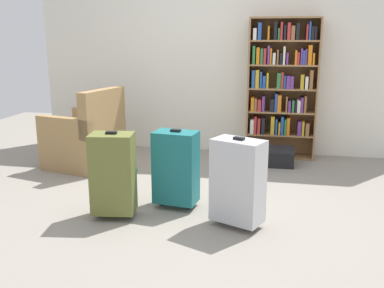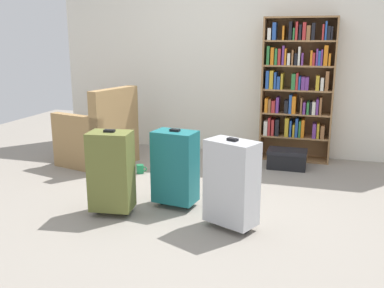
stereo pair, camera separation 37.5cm
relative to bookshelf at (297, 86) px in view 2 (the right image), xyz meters
name	(u,v)px [view 2 (the right image)]	position (x,y,z in m)	size (l,w,h in m)	color
ground_plane	(194,209)	(-0.71, -1.86, -0.89)	(8.43, 8.43, 0.00)	gray
back_wall	(241,49)	(-0.71, 0.20, 0.41)	(4.82, 0.10, 2.60)	silver
bookshelf	(297,86)	(0.00, 0.00, 0.00)	(0.82, 0.28, 1.68)	olive
armchair	(99,137)	(-2.16, -0.85, -0.57)	(0.85, 0.85, 0.90)	#9E7A4C
mug	(140,169)	(-1.56, -1.07, -0.84)	(0.12, 0.08, 0.10)	#1E7F4C
storage_box	(287,158)	(-0.04, -0.40, -0.78)	(0.43, 0.27, 0.21)	black
suitcase_teal	(175,167)	(-0.88, -1.85, -0.53)	(0.39, 0.28, 0.70)	#19666B
suitcase_silver	(232,183)	(-0.32, -2.16, -0.52)	(0.45, 0.36, 0.72)	#B7BABF
suitcase_olive	(111,171)	(-1.33, -2.16, -0.51)	(0.37, 0.29, 0.73)	brown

